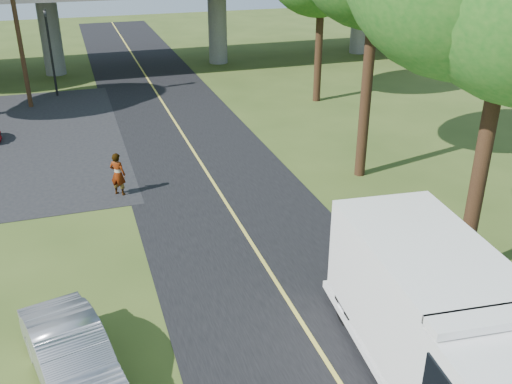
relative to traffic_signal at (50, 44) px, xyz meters
name	(u,v)px	position (x,y,z in m)	size (l,w,h in m)	color
ground	(308,333)	(6.00, -26.00, -3.20)	(120.00, 120.00, 0.00)	#354719
road	(214,184)	(6.00, -16.00, -3.19)	(7.00, 90.00, 0.02)	black
lane_line	(214,183)	(6.00, -16.00, -3.17)	(0.12, 90.00, 0.01)	gold
overpass	(135,4)	(6.00, 6.00, 1.36)	(54.00, 10.00, 7.30)	slate
traffic_signal	(50,44)	(0.00, 0.00, 0.00)	(0.18, 0.22, 5.20)	black
utility_pole	(17,27)	(-1.50, -2.00, 1.40)	(1.60, 0.26, 9.00)	#472D19
step_van	(438,319)	(8.08, -28.42, -1.47)	(3.51, 7.83, 3.19)	white
silver_sedan	(73,359)	(0.15, -26.00, -2.47)	(1.54, 4.41, 1.45)	gray
pedestrian	(118,174)	(2.20, -15.85, -2.32)	(0.64, 0.42, 1.77)	gray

